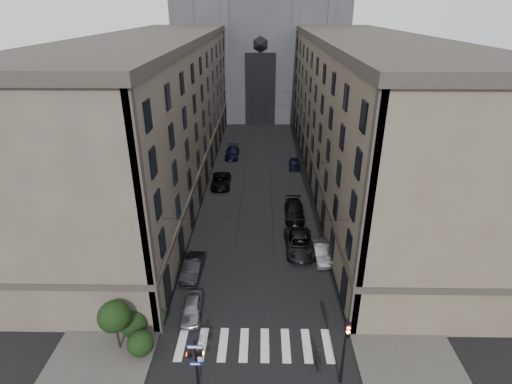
# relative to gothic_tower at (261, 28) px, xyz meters

# --- Properties ---
(sidewalk_left) EXTENTS (7.00, 80.00, 0.15)m
(sidewalk_left) POSITION_rel_gothic_tower_xyz_m (-10.50, -38.96, -17.72)
(sidewalk_left) COLOR #383533
(sidewalk_left) RESTS_ON ground
(sidewalk_right) EXTENTS (7.00, 80.00, 0.15)m
(sidewalk_right) POSITION_rel_gothic_tower_xyz_m (10.50, -38.96, -17.72)
(sidewalk_right) COLOR #383533
(sidewalk_right) RESTS_ON ground
(zebra_crossing) EXTENTS (11.00, 3.20, 0.01)m
(zebra_crossing) POSITION_rel_gothic_tower_xyz_m (0.00, -69.96, -17.79)
(zebra_crossing) COLOR beige
(zebra_crossing) RESTS_ON ground
(building_left) EXTENTS (13.60, 60.60, 18.85)m
(building_left) POSITION_rel_gothic_tower_xyz_m (-13.44, -38.96, -8.45)
(building_left) COLOR #51463E
(building_left) RESTS_ON ground
(building_right) EXTENTS (13.60, 60.60, 18.85)m
(building_right) POSITION_rel_gothic_tower_xyz_m (13.44, -38.96, -8.45)
(building_right) COLOR brown
(building_right) RESTS_ON ground
(gothic_tower) EXTENTS (35.00, 23.00, 58.00)m
(gothic_tower) POSITION_rel_gothic_tower_xyz_m (0.00, 0.00, 0.00)
(gothic_tower) COLOR #2D2D33
(gothic_tower) RESTS_ON ground
(pedestrian_signal_left) EXTENTS (1.02, 0.38, 4.00)m
(pedestrian_signal_left) POSITION_rel_gothic_tower_xyz_m (-3.51, -73.46, -15.48)
(pedestrian_signal_left) COLOR black
(pedestrian_signal_left) RESTS_ON ground
(traffic_light_right) EXTENTS (0.34, 0.50, 5.20)m
(traffic_light_right) POSITION_rel_gothic_tower_xyz_m (5.60, -73.04, -14.51)
(traffic_light_right) COLOR black
(traffic_light_right) RESTS_ON ground
(shrub_cluster) EXTENTS (3.90, 4.40, 3.90)m
(shrub_cluster) POSITION_rel_gothic_tower_xyz_m (-8.72, -69.95, -16.00)
(shrub_cluster) COLOR black
(shrub_cluster) RESTS_ON sidewalk_left
(tram_wires) EXTENTS (14.00, 60.00, 0.43)m
(tram_wires) POSITION_rel_gothic_tower_xyz_m (0.00, -39.33, -10.55)
(tram_wires) COLOR black
(tram_wires) RESTS_ON ground
(car_left_near) EXTENTS (1.72, 3.90, 1.31)m
(car_left_near) POSITION_rel_gothic_tower_xyz_m (-4.93, -66.96, -17.15)
(car_left_near) COLOR slate
(car_left_near) RESTS_ON ground
(car_left_midnear) EXTENTS (1.71, 4.51, 1.47)m
(car_left_midnear) POSITION_rel_gothic_tower_xyz_m (-5.70, -61.75, -17.06)
(car_left_midnear) COLOR black
(car_left_midnear) RESTS_ON ground
(car_left_midfar) EXTENTS (2.67, 5.49, 1.50)m
(car_left_midfar) POSITION_rel_gothic_tower_xyz_m (-5.05, -42.21, -17.05)
(car_left_midfar) COLOR black
(car_left_midfar) RESTS_ON ground
(car_left_far) EXTENTS (2.13, 5.13, 1.48)m
(car_left_far) POSITION_rel_gothic_tower_xyz_m (-4.34, -30.64, -17.06)
(car_left_far) COLOR black
(car_left_far) RESTS_ON ground
(car_right_near) EXTENTS (1.74, 4.40, 1.42)m
(car_right_near) POSITION_rel_gothic_tower_xyz_m (6.20, -59.01, -17.09)
(car_right_near) COLOR gray
(car_right_near) RESTS_ON ground
(car_right_midnear) EXTENTS (2.78, 5.87, 1.62)m
(car_right_midnear) POSITION_rel_gothic_tower_xyz_m (4.20, -57.74, -16.99)
(car_right_midnear) COLOR black
(car_right_midnear) RESTS_ON ground
(car_right_midfar) EXTENTS (2.27, 5.37, 1.55)m
(car_right_midfar) POSITION_rel_gothic_tower_xyz_m (4.20, -50.66, -17.03)
(car_right_midfar) COLOR black
(car_right_midfar) RESTS_ON ground
(car_right_far) EXTENTS (1.72, 3.97, 1.33)m
(car_right_far) POSITION_rel_gothic_tower_xyz_m (5.30, -35.31, -17.13)
(car_right_far) COLOR black
(car_right_far) RESTS_ON ground
(pedestrian) EXTENTS (0.47, 0.70, 1.88)m
(pedestrian) POSITION_rel_gothic_tower_xyz_m (4.30, -71.96, -16.86)
(pedestrian) COLOR black
(pedestrian) RESTS_ON ground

